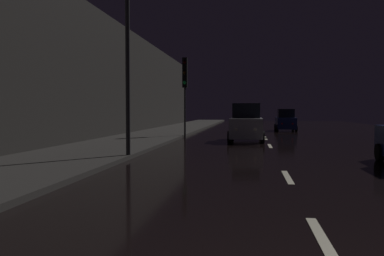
{
  "coord_description": "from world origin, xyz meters",
  "views": [
    {
      "loc": [
        -0.99,
        -2.74,
        1.76
      ],
      "look_at": [
        -3.3,
        13.78,
        1.04
      ],
      "focal_mm": 38.7,
      "sensor_mm": 36.0,
      "label": 1
    }
  ],
  "objects_px": {
    "traffic_light_far_left": "(185,79)",
    "streetlamp_overhead": "(139,10)",
    "car_approaching_headlights": "(246,124)",
    "car_distant_taillights": "(286,121)"
  },
  "relations": [
    {
      "from": "traffic_light_far_left",
      "to": "streetlamp_overhead",
      "type": "height_order",
      "value": "streetlamp_overhead"
    },
    {
      "from": "car_approaching_headlights",
      "to": "car_distant_taillights",
      "type": "bearing_deg",
      "value": 165.13
    },
    {
      "from": "streetlamp_overhead",
      "to": "car_distant_taillights",
      "type": "distance_m",
      "value": 23.02
    },
    {
      "from": "car_distant_taillights",
      "to": "streetlamp_overhead",
      "type": "bearing_deg",
      "value": 162.18
    },
    {
      "from": "streetlamp_overhead",
      "to": "car_distant_taillights",
      "type": "relative_size",
      "value": 2.2
    },
    {
      "from": "traffic_light_far_left",
      "to": "car_distant_taillights",
      "type": "bearing_deg",
      "value": 141.74
    },
    {
      "from": "streetlamp_overhead",
      "to": "car_distant_taillights",
      "type": "xyz_separation_m",
      "value": [
        6.91,
        21.51,
        -4.44
      ]
    },
    {
      "from": "car_approaching_headlights",
      "to": "car_distant_taillights",
      "type": "height_order",
      "value": "car_approaching_headlights"
    },
    {
      "from": "traffic_light_far_left",
      "to": "car_approaching_headlights",
      "type": "relative_size",
      "value": 1.2
    },
    {
      "from": "streetlamp_overhead",
      "to": "car_approaching_headlights",
      "type": "height_order",
      "value": "streetlamp_overhead"
    }
  ]
}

